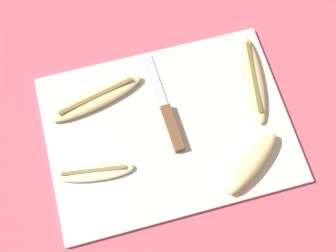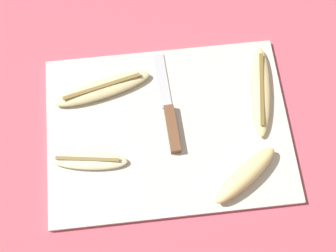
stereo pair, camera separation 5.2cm
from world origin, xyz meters
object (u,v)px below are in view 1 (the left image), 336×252
(knife, at_px, (169,119))
(banana_golden_short, at_px, (252,163))
(banana_pale_long, at_px, (94,172))
(banana_spotted_left, at_px, (253,79))
(banana_ripe_center, at_px, (96,98))

(knife, bearing_deg, banana_golden_short, -48.79)
(banana_pale_long, relative_size, banana_spotted_left, 0.76)
(banana_spotted_left, xyz_separation_m, banana_golden_short, (-0.06, -0.17, 0.01))
(knife, height_order, banana_pale_long, same)
(banana_golden_short, bearing_deg, banana_spotted_left, 70.10)
(knife, xyz_separation_m, banana_pale_long, (-0.17, -0.07, 0.00))
(banana_golden_short, bearing_deg, banana_ripe_center, 140.33)
(banana_pale_long, bearing_deg, banana_golden_short, -12.40)
(banana_ripe_center, xyz_separation_m, banana_golden_short, (0.26, -0.21, 0.01))
(knife, relative_size, banana_spotted_left, 1.09)
(banana_pale_long, xyz_separation_m, banana_ripe_center, (0.04, 0.15, 0.00))
(banana_pale_long, height_order, banana_golden_short, banana_golden_short)
(banana_pale_long, relative_size, banana_ripe_center, 0.75)
(knife, relative_size, banana_golden_short, 1.51)
(banana_spotted_left, height_order, banana_ripe_center, same)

